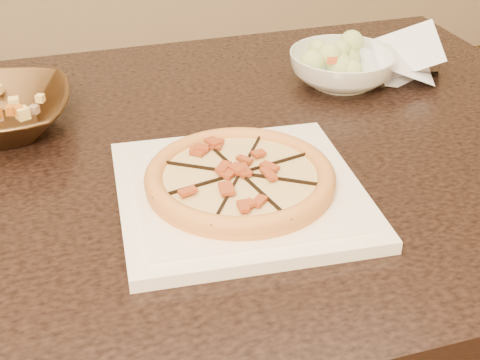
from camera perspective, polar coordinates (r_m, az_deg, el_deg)
The scene contains 6 objects.
dining_table at distance 1.07m, azimuth -7.01°, elevation -2.33°, with size 1.54×1.05×0.75m.
plate at distance 0.91m, azimuth 0.00°, elevation -1.05°, with size 0.33×0.33×0.02m.
pizza at distance 0.90m, azimuth -0.00°, elevation 0.21°, with size 0.26×0.26×0.03m.
salad_bowl at distance 1.26m, azimuth 8.71°, elevation 9.41°, with size 0.20×0.20×0.06m, color white.
salad at distance 1.24m, azimuth 8.85°, elevation 11.48°, with size 0.08×0.11×0.04m.
cling_film at distance 1.31m, azimuth 14.13°, elevation 9.39°, with size 0.15×0.12×0.05m, color white, non-canonical shape.
Camera 1 is at (-0.14, -1.00, 1.25)m, focal length 50.00 mm.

